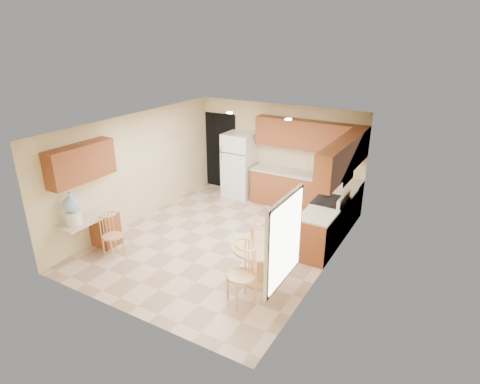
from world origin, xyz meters
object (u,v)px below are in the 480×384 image
Objects in this scene: chair_table_b at (238,271)px; chair_table_a at (259,247)px; stove at (328,220)px; dining_table at (260,258)px; refrigerator at (239,165)px; water_crock at (72,210)px; chair_desk at (108,233)px.

chair_table_a is at bearing -51.43° from chair_table_b.
dining_table is at bearing -103.89° from stove.
refrigerator reaches higher than dining_table.
water_crock is (-3.30, -1.22, 0.45)m from chair_table_a.
dining_table is at bearing -2.51° from chair_table_a.
dining_table is (2.35, -3.34, -0.37)m from refrigerator.
refrigerator is at bearing -27.73° from chair_table_b.
dining_table is 0.96× the size of chair_table_b.
stove is 1.03× the size of chair_table_b.
stove is at bearing 76.11° from dining_table.
stove is at bearing 39.12° from water_crock.
stove reaches higher than chair_desk.
water_crock reaches higher than chair_table_b.
chair_table_b reaches higher than dining_table.
chair_table_b is 1.65× the size of water_crock.
refrigerator is 4.54m from water_crock.
chair_desk is (-2.85, -0.85, -0.08)m from chair_table_a.
water_crock reaches higher than stove.
chair_table_a is 1.15× the size of chair_desk.
chair_desk is (-2.95, 0.06, -0.11)m from chair_table_b.
refrigerator is at bearing 179.16° from chair_desk.
dining_table is (-0.52, -2.12, 0.02)m from stove.
refrigerator reaches higher than water_crock.
stove is 2.07m from chair_table_a.
refrigerator reaches higher than stove.
chair_desk is 0.79m from water_crock.
refrigerator is 1.58× the size of stove.
refrigerator is at bearing 157.01° from stove.
dining_table is at bearing 110.83° from chair_desk.
stove is 1.09× the size of chair_table_a.
refrigerator is 3.91m from chair_table_a.
water_crock is at bearing -42.52° from chair_desk.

